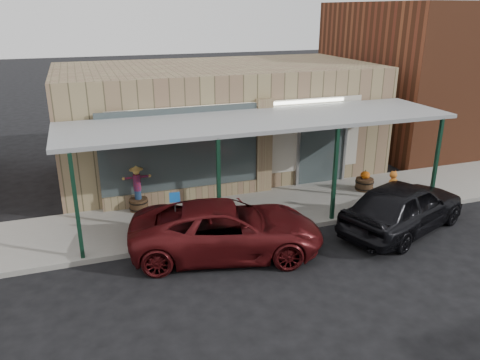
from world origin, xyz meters
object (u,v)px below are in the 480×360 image
object	(u,v)px
barrel_pumpkin	(364,183)
handicap_sign	(175,209)
barrel_scarecrow	(138,195)
parked_sedan	(404,206)
car_maroon	(227,229)

from	to	relation	value
barrel_pumpkin	handicap_sign	distance (m)	7.28
barrel_scarecrow	parked_sedan	world-z (taller)	barrel_scarecrow
barrel_pumpkin	handicap_sign	xyz separation A→B (m)	(-7.09, -1.53, 0.64)
barrel_scarecrow	handicap_sign	world-z (taller)	barrel_scarecrow
barrel_pumpkin	car_maroon	distance (m)	6.43
barrel_pumpkin	barrel_scarecrow	bearing A→B (deg)	173.91
handicap_sign	parked_sedan	bearing A→B (deg)	-8.34
handicap_sign	barrel_pumpkin	bearing A→B (deg)	15.65
parked_sedan	handicap_sign	bearing A→B (deg)	56.80
barrel_pumpkin	handicap_sign	bearing A→B (deg)	-167.86
barrel_scarecrow	parked_sedan	distance (m)	8.12
barrel_pumpkin	handicap_sign	size ratio (longest dim) A/B	0.54
barrel_scarecrow	parked_sedan	size ratio (longest dim) A/B	0.31
barrel_pumpkin	parked_sedan	bearing A→B (deg)	-101.76
car_maroon	barrel_scarecrow	bearing A→B (deg)	43.26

